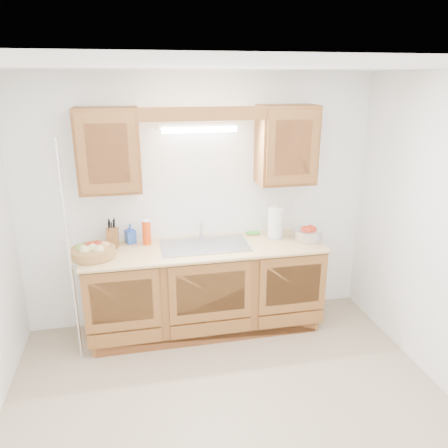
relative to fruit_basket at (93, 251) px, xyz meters
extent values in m
plane|color=tan|center=(1.03, -1.15, -0.96)|extent=(3.50, 3.50, 0.00)
plane|color=white|center=(1.03, -1.15, 1.54)|extent=(3.50, 3.50, 0.00)
cube|color=white|center=(1.03, 0.35, 0.29)|extent=(3.50, 0.02, 2.50)
cube|color=white|center=(1.03, -2.65, 0.29)|extent=(3.50, 0.02, 2.50)
cube|color=brown|center=(1.03, 0.05, -0.52)|extent=(2.20, 0.60, 0.86)
cube|color=tan|center=(1.03, 0.04, -0.08)|extent=(2.30, 0.63, 0.04)
cube|color=brown|center=(0.20, 0.19, 0.87)|extent=(0.55, 0.33, 0.75)
cube|color=brown|center=(1.86, 0.19, 0.87)|extent=(0.55, 0.33, 0.75)
cube|color=brown|center=(1.03, 0.04, 1.18)|extent=(2.20, 0.05, 0.12)
cylinder|color=white|center=(1.03, 0.25, 1.02)|extent=(0.70, 0.05, 0.05)
cube|color=white|center=(1.03, 0.28, 1.05)|extent=(0.76, 0.06, 0.05)
cube|color=#9E9EA3|center=(1.03, 0.06, -0.05)|extent=(0.84, 0.46, 0.01)
cube|color=#9E9EA3|center=(0.82, 0.06, -0.14)|extent=(0.39, 0.40, 0.16)
cube|color=#9E9EA3|center=(1.24, 0.06, -0.14)|extent=(0.39, 0.40, 0.16)
cylinder|color=silver|center=(1.03, 0.26, -0.04)|extent=(0.06, 0.06, 0.04)
cylinder|color=silver|center=(1.03, 0.26, 0.04)|extent=(0.02, 0.02, 0.16)
cylinder|color=silver|center=(1.03, 0.21, 0.13)|extent=(0.02, 0.12, 0.02)
cylinder|color=white|center=(1.15, 0.26, 0.00)|extent=(0.03, 0.03, 0.12)
cylinder|color=silver|center=(-0.17, -0.21, 0.04)|extent=(0.03, 0.03, 2.00)
cube|color=white|center=(1.98, 0.34, 0.19)|extent=(0.08, 0.01, 0.12)
cylinder|color=#A77243|center=(0.00, 0.00, -0.01)|extent=(0.46, 0.46, 0.08)
sphere|color=#D8C67F|center=(-0.07, -0.05, 0.03)|extent=(0.10, 0.10, 0.10)
sphere|color=#D8C67F|center=(0.06, -0.06, 0.03)|extent=(0.10, 0.10, 0.10)
sphere|color=tan|center=(0.10, 0.04, 0.02)|extent=(0.09, 0.09, 0.09)
sphere|color=red|center=(-0.02, 0.06, 0.02)|extent=(0.09, 0.09, 0.09)
sphere|color=#72A53F|center=(-0.11, 0.03, 0.02)|extent=(0.09, 0.09, 0.09)
sphere|color=#D8C67F|center=(0.00, -0.01, 0.02)|extent=(0.10, 0.10, 0.10)
sphere|color=red|center=(0.03, 0.10, 0.02)|extent=(0.08, 0.08, 0.08)
cube|color=brown|center=(0.17, 0.21, 0.04)|extent=(0.12, 0.17, 0.22)
cylinder|color=black|center=(0.14, 0.19, 0.15)|extent=(0.02, 0.04, 0.08)
cylinder|color=black|center=(0.17, 0.19, 0.16)|extent=(0.02, 0.04, 0.08)
cylinder|color=black|center=(0.19, 0.19, 0.16)|extent=(0.02, 0.04, 0.08)
cylinder|color=black|center=(0.15, 0.22, 0.17)|extent=(0.02, 0.04, 0.08)
cylinder|color=black|center=(0.19, 0.22, 0.17)|extent=(0.02, 0.04, 0.08)
cylinder|color=black|center=(0.14, 0.25, 0.17)|extent=(0.02, 0.04, 0.08)
cylinder|color=black|center=(0.19, 0.25, 0.18)|extent=(0.02, 0.04, 0.08)
cylinder|color=#E7420C|center=(0.49, 0.22, 0.06)|extent=(0.11, 0.11, 0.24)
cylinder|color=white|center=(0.49, 0.22, 0.19)|extent=(0.08, 0.08, 0.01)
imported|color=#234EB0|center=(0.33, 0.28, 0.04)|extent=(0.12, 0.12, 0.19)
cube|color=#CC333F|center=(1.57, 0.28, -0.05)|extent=(0.13, 0.09, 0.01)
cube|color=green|center=(1.57, 0.28, -0.04)|extent=(0.13, 0.09, 0.02)
cylinder|color=silver|center=(1.76, 0.14, -0.05)|extent=(0.18, 0.18, 0.01)
cylinder|color=silver|center=(1.76, 0.14, 0.12)|extent=(0.02, 0.02, 0.36)
cylinder|color=white|center=(1.76, 0.14, 0.11)|extent=(0.19, 0.19, 0.30)
sphere|color=silver|center=(1.76, 0.14, 0.30)|extent=(0.02, 0.02, 0.02)
cylinder|color=silver|center=(2.06, 0.01, 0.00)|extent=(0.36, 0.36, 0.11)
sphere|color=red|center=(2.03, 0.01, 0.06)|extent=(0.08, 0.08, 0.08)
sphere|color=red|center=(2.09, 0.03, 0.06)|extent=(0.08, 0.08, 0.08)
sphere|color=red|center=(2.06, -0.03, 0.06)|extent=(0.08, 0.08, 0.08)
sphere|color=red|center=(2.10, -0.01, 0.06)|extent=(0.08, 0.08, 0.08)
camera|label=1|loc=(0.41, -3.82, 1.48)|focal=35.00mm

